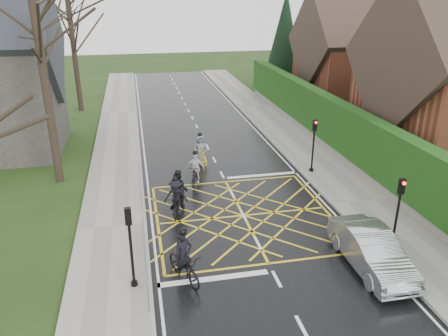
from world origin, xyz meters
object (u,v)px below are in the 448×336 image
object	(u,v)px
cyclist_rear	(184,263)
cyclist_back	(179,195)
car	(371,250)
cyclist_lead	(200,153)
cyclist_front	(196,172)
cyclist_mid	(176,200)

from	to	relation	value
cyclist_rear	cyclist_back	world-z (taller)	cyclist_rear
cyclist_back	car	distance (m)	9.05
cyclist_back	cyclist_lead	xyz separation A→B (m)	(1.95, 5.91, -0.11)
cyclist_front	car	xyz separation A→B (m)	(5.34, -9.14, 0.05)
cyclist_mid	car	world-z (taller)	cyclist_mid
car	cyclist_front	bearing A→B (deg)	120.70
cyclist_back	cyclist_front	xyz separation A→B (m)	(1.22, 2.91, -0.07)
cyclist_front	cyclist_lead	bearing A→B (deg)	97.14
cyclist_rear	car	xyz separation A→B (m)	(6.99, -0.72, 0.08)
cyclist_mid	cyclist_back	bearing A→B (deg)	73.61
cyclist_back	cyclist_front	distance (m)	3.15
cyclist_back	cyclist_mid	bearing A→B (deg)	-96.03
cyclist_lead	cyclist_front	bearing A→B (deg)	-116.38
cyclist_rear	cyclist_front	xyz separation A→B (m)	(1.65, 8.41, 0.03)
cyclist_mid	cyclist_lead	size ratio (longest dim) A/B	0.97
cyclist_rear	cyclist_front	size ratio (longest dim) A/B	1.14
cyclist_rear	cyclist_lead	xyz separation A→B (m)	(2.38, 11.42, -0.00)
cyclist_rear	car	world-z (taller)	cyclist_rear
cyclist_back	cyclist_rear	bearing A→B (deg)	-75.36
car	cyclist_rear	bearing A→B (deg)	174.49
car	cyclist_lead	bearing A→B (deg)	111.20
cyclist_rear	cyclist_mid	distance (m)	5.12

